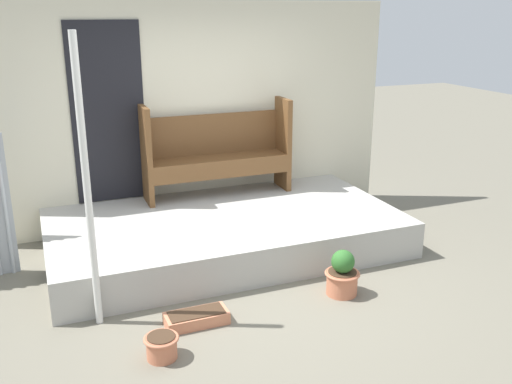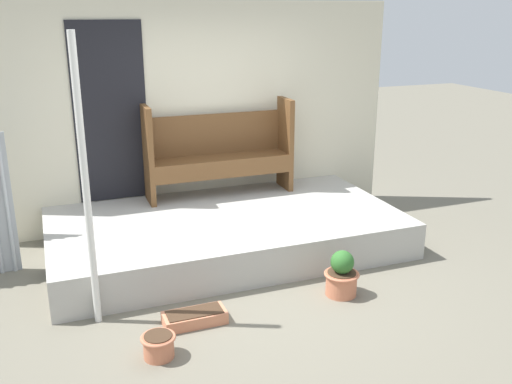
{
  "view_description": "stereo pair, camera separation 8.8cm",
  "coord_description": "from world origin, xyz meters",
  "views": [
    {
      "loc": [
        -1.74,
        -4.46,
        2.51
      ],
      "look_at": [
        0.18,
        0.35,
        0.84
      ],
      "focal_mm": 40.0,
      "sensor_mm": 36.0,
      "label": 1
    },
    {
      "loc": [
        -1.66,
        -4.5,
        2.51
      ],
      "look_at": [
        0.18,
        0.35,
        0.84
      ],
      "focal_mm": 40.0,
      "sensor_mm": 36.0,
      "label": 2
    }
  ],
  "objects": [
    {
      "name": "support_post",
      "position": [
        -1.39,
        -0.06,
        1.18
      ],
      "size": [
        0.06,
        0.06,
        2.36
      ],
      "color": "white",
      "rests_on": "ground_plane"
    },
    {
      "name": "porch_slab",
      "position": [
        0.08,
        0.99,
        0.19
      ],
      "size": [
        3.7,
        1.99,
        0.39
      ],
      "color": "#B2AFA8",
      "rests_on": "ground_plane"
    },
    {
      "name": "flower_pot_left",
      "position": [
        -1.02,
        -0.76,
        0.1
      ],
      "size": [
        0.27,
        0.27,
        0.19
      ],
      "color": "#C67251",
      "rests_on": "ground_plane"
    },
    {
      "name": "planter_box_rect",
      "position": [
        -0.65,
        -0.39,
        0.05
      ],
      "size": [
        0.52,
        0.23,
        0.11
      ],
      "color": "tan",
      "rests_on": "ground_plane"
    },
    {
      "name": "ground_plane",
      "position": [
        0.0,
        0.0,
        0.0
      ],
      "size": [
        24.0,
        24.0,
        0.0
      ],
      "primitive_type": "plane",
      "color": "#706B5B"
    },
    {
      "name": "house_wall",
      "position": [
        0.04,
        2.01,
        1.3
      ],
      "size": [
        4.9,
        0.08,
        2.6
      ],
      "color": "beige",
      "rests_on": "ground_plane"
    },
    {
      "name": "bench",
      "position": [
        0.25,
        1.75,
        0.94
      ],
      "size": [
        1.73,
        0.42,
        1.11
      ],
      "rotation": [
        0.0,
        0.0,
        -0.01
      ],
      "color": "brown",
      "rests_on": "porch_slab"
    },
    {
      "name": "flower_pot_middle",
      "position": [
        0.74,
        -0.38,
        0.19
      ],
      "size": [
        0.32,
        0.32,
        0.43
      ],
      "color": "#C67251",
      "rests_on": "ground_plane"
    }
  ]
}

